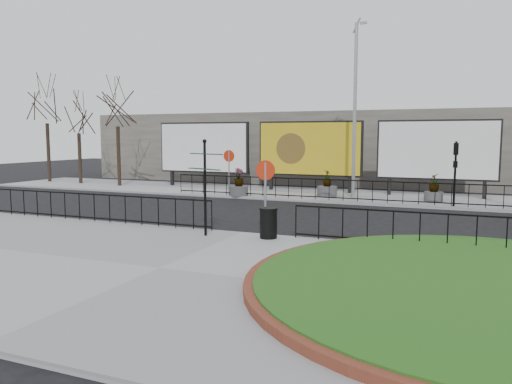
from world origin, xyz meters
The scene contains 24 objects.
ground centered at (0.00, 0.00, 0.00)m, with size 90.00×90.00×0.00m, color black.
pavement_near centered at (0.00, -5.00, 0.06)m, with size 30.00×10.00×0.12m, color gray.
pavement_far centered at (0.00, 12.00, 0.06)m, with size 44.00×6.00×0.12m, color gray.
brick_edge centered at (7.50, -4.00, 0.21)m, with size 10.40×10.40×0.18m, color brown.
grass_lawn centered at (7.50, -4.00, 0.23)m, with size 10.00×10.00×0.22m, color #174F15.
railing_near_left centered at (-6.00, -0.30, 0.67)m, with size 10.00×0.10×1.10m, color black, non-canonical shape.
railing_near_right centered at (6.50, -0.30, 0.67)m, with size 9.00×0.10×1.10m, color black, non-canonical shape.
railing_far centered at (1.00, 9.30, 0.67)m, with size 18.00×0.10×1.10m, color black, non-canonical shape.
speed_sign_far centered at (-5.00, 9.40, 1.92)m, with size 0.64×0.07×2.47m.
speed_sign_near centered at (1.00, -0.40, 1.92)m, with size 0.64×0.07×2.47m.
billboard_left centered at (-8.50, 12.97, 2.60)m, with size 6.20×0.31×4.10m.
billboard_mid centered at (-1.50, 12.97, 2.60)m, with size 6.20×0.31×4.10m.
billboard_right centered at (5.50, 12.97, 2.60)m, with size 6.20×0.31×4.10m.
lamp_post centered at (1.51, 11.00, 4.83)m, with size 0.74×0.18×9.23m.
signal_pole_a centered at (6.50, 9.34, 2.10)m, with size 0.22×0.26×3.00m.
tree_left centered at (-14.00, 11.50, 3.62)m, with size 2.00×2.00×7.00m, color #2D2119, non-canonical shape.
tree_mid centered at (-17.50, 11.80, 3.22)m, with size 2.00×2.00×6.20m, color #2D2119, non-canonical shape.
tree_far centered at (-20.50, 12.00, 3.87)m, with size 2.00×2.00×7.50m, color #2D2119, non-canonical shape.
building_backdrop centered at (0.00, 22.00, 2.50)m, with size 40.00×10.00×5.00m, color slate.
fingerpost_sign centered at (-0.87, -1.00, 2.01)m, with size 1.44×0.72×3.14m.
litter_bin centered at (1.18, -0.60, 0.61)m, with size 0.59×0.59×0.98m.
planter_a centered at (-4.41, 9.40, 0.65)m, with size 1.00×1.00×1.50m.
planter_b centered at (0.13, 10.86, 0.59)m, with size 1.06×1.06×1.44m.
planter_c centered at (5.54, 11.00, 0.61)m, with size 0.91×0.91×1.38m.
Camera 1 is at (6.81, -15.18, 3.36)m, focal length 35.00 mm.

